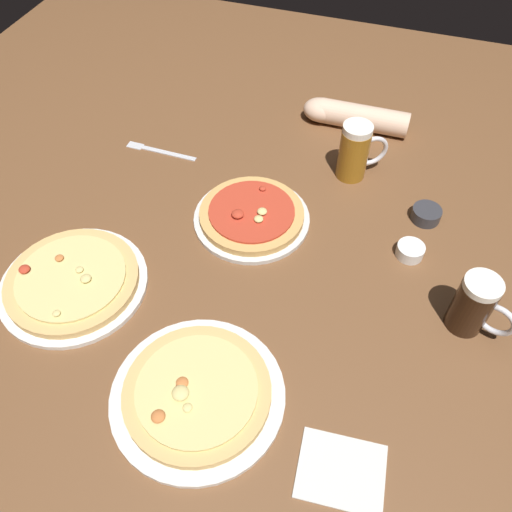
% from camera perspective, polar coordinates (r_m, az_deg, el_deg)
% --- Properties ---
extents(ground_plane, '(2.40, 2.40, 0.03)m').
position_cam_1_polar(ground_plane, '(1.20, 0.00, -1.06)').
color(ground_plane, brown).
extents(pizza_plate_near, '(0.33, 0.33, 0.05)m').
position_cam_1_polar(pizza_plate_near, '(1.00, -6.46, -14.79)').
color(pizza_plate_near, silver).
rests_on(pizza_plate_near, ground_plane).
extents(pizza_plate_far, '(0.28, 0.28, 0.05)m').
position_cam_1_polar(pizza_plate_far, '(1.26, -0.48, 4.45)').
color(pizza_plate_far, silver).
rests_on(pizza_plate_far, ground_plane).
extents(pizza_plate_side, '(0.32, 0.32, 0.05)m').
position_cam_1_polar(pizza_plate_side, '(1.20, -19.51, -2.65)').
color(pizza_plate_side, silver).
rests_on(pizza_plate_side, ground_plane).
extents(beer_mug_dark, '(0.12, 0.09, 0.16)m').
position_cam_1_polar(beer_mug_dark, '(1.37, 10.89, 11.23)').
color(beer_mug_dark, '#9E6619').
rests_on(beer_mug_dark, ground_plane).
extents(beer_mug_amber, '(0.13, 0.08, 0.14)m').
position_cam_1_polar(beer_mug_amber, '(1.12, 22.93, -5.02)').
color(beer_mug_amber, black).
rests_on(beer_mug_amber, ground_plane).
extents(ramekin_sauce, '(0.07, 0.07, 0.03)m').
position_cam_1_polar(ramekin_sauce, '(1.33, 18.20, 4.38)').
color(ramekin_sauce, '#333338').
rests_on(ramekin_sauce, ground_plane).
extents(ramekin_butter, '(0.06, 0.06, 0.03)m').
position_cam_1_polar(ramekin_butter, '(1.24, 16.59, 0.56)').
color(ramekin_butter, white).
rests_on(ramekin_butter, ground_plane).
extents(napkin_folded, '(0.16, 0.14, 0.01)m').
position_cam_1_polar(napkin_folded, '(0.97, 9.37, -22.27)').
color(napkin_folded, silver).
rests_on(napkin_folded, ground_plane).
extents(fork_left, '(0.21, 0.03, 0.01)m').
position_cam_1_polar(fork_left, '(1.49, -10.58, 11.31)').
color(fork_left, silver).
rests_on(fork_left, ground_plane).
extents(diner_arm, '(0.30, 0.08, 0.07)m').
position_cam_1_polar(diner_arm, '(1.56, 10.41, 14.95)').
color(diner_arm, beige).
rests_on(diner_arm, ground_plane).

